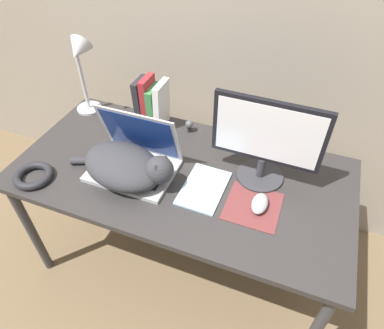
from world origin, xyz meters
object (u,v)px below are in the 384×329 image
at_px(book_row, 152,104).
at_px(desk_lamp, 80,64).
at_px(laptop, 135,159).
at_px(computer_mouse, 260,203).
at_px(cat, 127,166).
at_px(external_monitor, 266,140).
at_px(webcam, 189,125).
at_px(notepad, 204,188).
at_px(cable_coil, 33,176).

height_order(book_row, desk_lamp, desk_lamp).
bearing_deg(laptop, computer_mouse, -2.54).
xyz_separation_m(laptop, desk_lamp, (-0.42, 0.29, 0.24)).
height_order(cat, external_monitor, external_monitor).
distance_m(laptop, webcam, 0.36).
xyz_separation_m(book_row, notepad, (0.40, -0.35, -0.12)).
distance_m(external_monitor, notepad, 0.33).
bearing_deg(desk_lamp, book_row, 6.83).
bearing_deg(cat, webcam, 73.36).
height_order(laptop, desk_lamp, desk_lamp).
xyz_separation_m(cat, computer_mouse, (0.57, 0.05, -0.05)).
relative_size(cat, webcam, 7.76).
bearing_deg(laptop, notepad, -1.85).
xyz_separation_m(desk_lamp, webcam, (0.55, 0.04, -0.25)).
height_order(cat, cable_coil, cat).
distance_m(cat, notepad, 0.34).
distance_m(book_row, webcam, 0.22).
xyz_separation_m(laptop, computer_mouse, (0.57, -0.03, -0.03)).
relative_size(notepad, webcam, 4.01).
xyz_separation_m(computer_mouse, webcam, (-0.44, 0.36, 0.02)).
bearing_deg(desk_lamp, cable_coil, -85.37).
bearing_deg(book_row, computer_mouse, -29.24).
xyz_separation_m(cable_coil, webcam, (0.51, 0.56, 0.02)).
bearing_deg(desk_lamp, webcam, 4.37).
relative_size(laptop, cat, 0.73).
distance_m(laptop, book_row, 0.35).
distance_m(external_monitor, book_row, 0.64).
bearing_deg(book_row, laptop, -77.26).
bearing_deg(webcam, laptop, -110.39).
distance_m(book_row, cable_coil, 0.64).
distance_m(computer_mouse, book_row, 0.75).
height_order(desk_lamp, cable_coil, desk_lamp).
bearing_deg(cat, cable_coil, -158.98).
height_order(laptop, external_monitor, external_monitor).
relative_size(book_row, cable_coil, 1.55).
height_order(cat, desk_lamp, desk_lamp).
relative_size(external_monitor, notepad, 1.71).
bearing_deg(webcam, external_monitor, -25.25).
relative_size(external_monitor, computer_mouse, 3.94).
distance_m(cat, desk_lamp, 0.60).
distance_m(external_monitor, computer_mouse, 0.25).
relative_size(computer_mouse, desk_lamp, 0.26).
xyz_separation_m(laptop, book_row, (-0.08, 0.34, 0.07)).
bearing_deg(book_row, cat, -79.08).
bearing_deg(external_monitor, computer_mouse, -77.67).
height_order(laptop, cat, laptop).
distance_m(external_monitor, cable_coil, 1.00).
bearing_deg(computer_mouse, webcam, 140.86).
height_order(cable_coil, webcam, webcam).
bearing_deg(cable_coil, external_monitor, 21.74).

